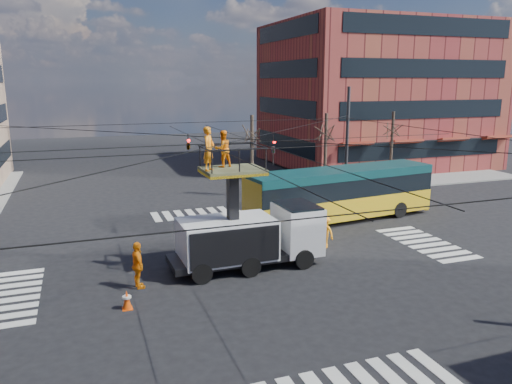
% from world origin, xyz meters
% --- Properties ---
extents(ground, '(120.00, 120.00, 0.00)m').
position_xyz_m(ground, '(0.00, 0.00, 0.00)').
color(ground, black).
rests_on(ground, ground).
extents(sidewalk_ne, '(18.00, 18.00, 0.12)m').
position_xyz_m(sidewalk_ne, '(21.00, 21.00, 0.06)').
color(sidewalk_ne, slate).
rests_on(sidewalk_ne, ground).
extents(crosswalks, '(22.40, 22.40, 0.02)m').
position_xyz_m(crosswalks, '(0.00, 0.00, 0.01)').
color(crosswalks, silver).
rests_on(crosswalks, ground).
extents(building_ne, '(20.06, 16.06, 14.00)m').
position_xyz_m(building_ne, '(21.98, 23.98, 7.00)').
color(building_ne, maroon).
rests_on(building_ne, ground).
extents(overhead_network, '(24.24, 24.24, 8.00)m').
position_xyz_m(overhead_network, '(-0.07, 0.40, 4.29)').
color(overhead_network, '#2D2D30').
rests_on(overhead_network, ground).
extents(tree_a, '(2.00, 2.00, 6.00)m').
position_xyz_m(tree_a, '(5.00, 13.50, 4.63)').
color(tree_a, '#382B21').
rests_on(tree_a, ground).
extents(tree_b, '(2.00, 2.00, 6.00)m').
position_xyz_m(tree_b, '(11.00, 13.50, 4.63)').
color(tree_b, '#382B21').
rests_on(tree_b, ground).
extents(tree_c, '(2.00, 2.00, 6.00)m').
position_xyz_m(tree_c, '(17.00, 13.50, 4.63)').
color(tree_c, '#382B21').
rests_on(tree_c, ground).
extents(utility_truck, '(7.05, 2.78, 6.52)m').
position_xyz_m(utility_truck, '(0.16, -0.04, 2.08)').
color(utility_truck, black).
rests_on(utility_truck, ground).
extents(city_bus, '(12.46, 4.09, 3.20)m').
position_xyz_m(city_bus, '(7.96, 5.50, 1.73)').
color(city_bus, gold).
rests_on(city_bus, ground).
extents(traffic_cone, '(0.36, 0.36, 0.75)m').
position_xyz_m(traffic_cone, '(-5.63, -2.71, 0.37)').
color(traffic_cone, '#F94E0A').
rests_on(traffic_cone, ground).
extents(worker_ground, '(0.65, 1.22, 1.98)m').
position_xyz_m(worker_ground, '(-4.98, -0.87, 0.99)').
color(worker_ground, orange).
rests_on(worker_ground, ground).
extents(flagger, '(1.05, 1.27, 1.70)m').
position_xyz_m(flagger, '(4.61, 1.13, 0.85)').
color(flagger, orange).
rests_on(flagger, ground).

